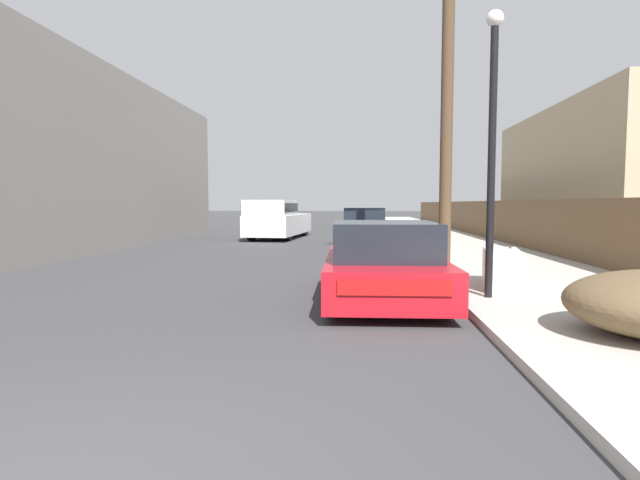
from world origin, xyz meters
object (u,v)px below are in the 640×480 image
(parked_sports_car_red, at_px, (383,264))
(car_parked_far, at_px, (364,222))
(discarded_fridge, at_px, (502,269))
(car_parked_mid, at_px, (365,227))
(pickup_truck, at_px, (277,219))
(utility_pole, at_px, (447,79))
(street_lamp, at_px, (492,132))

(parked_sports_car_red, relative_size, car_parked_far, 0.96)
(discarded_fridge, relative_size, car_parked_mid, 0.39)
(car_parked_mid, distance_m, pickup_truck, 4.83)
(parked_sports_car_red, xyz_separation_m, pickup_truck, (-4.15, 14.32, 0.29))
(car_parked_mid, bearing_deg, utility_pole, -72.91)
(car_parked_mid, xyz_separation_m, street_lamp, (1.80, -11.92, 2.05))
(parked_sports_car_red, bearing_deg, utility_pole, 66.85)
(car_parked_mid, relative_size, car_parked_far, 0.97)
(pickup_truck, height_order, utility_pole, utility_pole)
(pickup_truck, distance_m, street_lamp, 15.82)
(car_parked_far, height_order, street_lamp, street_lamp)
(discarded_fridge, distance_m, street_lamp, 2.53)
(car_parked_far, height_order, utility_pole, utility_pole)
(discarded_fridge, xyz_separation_m, pickup_truck, (-6.30, 13.58, 0.44))
(discarded_fridge, height_order, car_parked_far, car_parked_far)
(car_parked_mid, xyz_separation_m, utility_pole, (1.88, -7.29, 3.98))
(parked_sports_car_red, height_order, car_parked_mid, car_parked_mid)
(car_parked_mid, height_order, car_parked_far, car_parked_mid)
(car_parked_far, bearing_deg, street_lamp, -88.32)
(car_parked_mid, relative_size, street_lamp, 0.97)
(discarded_fridge, height_order, utility_pole, utility_pole)
(pickup_truck, bearing_deg, discarded_fridge, 119.86)
(utility_pole, bearing_deg, parked_sports_car_red, -111.79)
(parked_sports_car_red, xyz_separation_m, street_lamp, (1.66, -0.28, 2.12))
(car_parked_far, bearing_deg, utility_pole, -86.40)
(car_parked_far, relative_size, street_lamp, 1.00)
(car_parked_mid, distance_m, utility_pole, 8.52)
(car_parked_mid, relative_size, pickup_truck, 0.74)
(street_lamp, bearing_deg, car_parked_mid, 98.57)
(car_parked_far, distance_m, street_lamp, 19.62)
(pickup_truck, relative_size, street_lamp, 1.32)
(car_parked_far, distance_m, utility_pole, 15.45)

